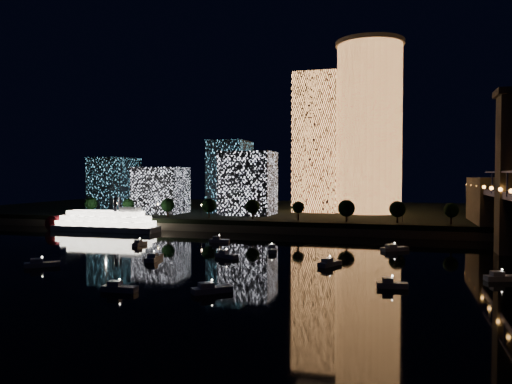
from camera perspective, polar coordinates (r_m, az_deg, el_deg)
ground at (r=123.41m, az=1.35°, el=-9.30°), size 520.00×520.00×0.00m
far_bank at (r=279.57m, az=9.75°, el=-2.48°), size 420.00×160.00×5.00m
seawall at (r=202.67m, az=7.29°, el=-4.44°), size 420.00×6.00×3.00m
tower_cylindrical at (r=258.38m, az=12.81°, el=7.21°), size 34.00×34.00×85.50m
tower_rectangular at (r=261.81m, az=6.97°, el=5.56°), size 22.32×22.32×71.02m
midrise_blocks at (r=254.11m, az=-7.15°, el=1.05°), size 97.48×38.80×36.47m
riverboat at (r=223.74m, az=-17.30°, el=-3.30°), size 50.30×11.97×15.06m
motorboats at (r=137.55m, az=-1.27°, el=-7.78°), size 121.05×78.98×2.78m
esplanade_trees at (r=213.56m, az=0.28°, el=-1.68°), size 165.87×6.96×8.98m
street_lamps at (r=221.28m, az=-0.95°, el=-1.93°), size 132.70×0.70×5.65m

